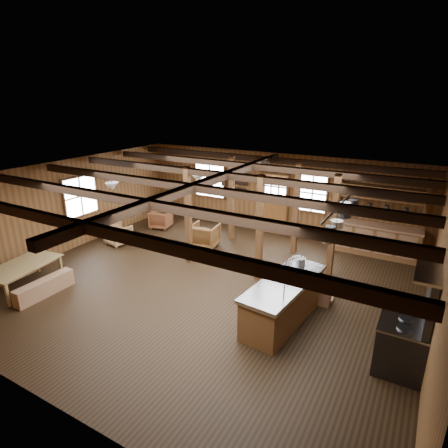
{
  "coord_description": "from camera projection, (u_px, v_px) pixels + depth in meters",
  "views": [
    {
      "loc": [
        4.6,
        -7.2,
        4.64
      ],
      "look_at": [
        -0.17,
        1.22,
        1.27
      ],
      "focal_mm": 30.0,
      "sensor_mm": 36.0,
      "label": 1
    }
  ],
  "objects": [
    {
      "name": "pot_rack",
      "position": [
        341.0,
        216.0,
        7.69
      ],
      "size": [
        0.37,
        3.0,
        0.45
      ],
      "color": "#303033",
      "rests_on": "ceiling"
    },
    {
      "name": "armchair_b",
      "position": [
        205.0,
        236.0,
        11.9
      ],
      "size": [
        0.92,
        0.94,
        0.76
      ],
      "primitive_type": "imported",
      "rotation": [
        0.0,
        0.0,
        3.29
      ],
      "color": "brown",
      "rests_on": "floor"
    },
    {
      "name": "counter_pot",
      "position": [
        299.0,
        261.0,
        8.54
      ],
      "size": [
        0.3,
        0.3,
        0.18
      ],
      "primitive_type": "cylinder",
      "color": "silver",
      "rests_on": "kitchen_island"
    },
    {
      "name": "back_counter",
      "position": [
        376.0,
        236.0,
        11.26
      ],
      "size": [
        2.55,
        0.6,
        2.45
      ],
      "color": "brown",
      "rests_on": "floor"
    },
    {
      "name": "kitchen_island",
      "position": [
        284.0,
        301.0,
        7.97
      ],
      "size": [
        1.13,
        2.58,
        1.2
      ],
      "rotation": [
        0.0,
        0.0,
        -0.1
      ],
      "color": "brown",
      "rests_on": "floor"
    },
    {
      "name": "pendant_lamps",
      "position": [
        157.0,
        182.0,
        10.71
      ],
      "size": [
        1.86,
        2.36,
        0.66
      ],
      "color": "#303033",
      "rests_on": "ceiling"
    },
    {
      "name": "bench_aisle",
      "position": [
        45.0,
        287.0,
        9.06
      ],
      "size": [
        0.28,
        1.5,
        0.41
      ],
      "primitive_type": "cube",
      "color": "brown",
      "rests_on": "floor"
    },
    {
      "name": "dining_table",
      "position": [
        25.0,
        276.0,
        9.37
      ],
      "size": [
        1.23,
        1.91,
        0.63
      ],
      "primitive_type": "imported",
      "rotation": [
        0.0,
        0.0,
        1.7
      ],
      "color": "olive",
      "rests_on": "floor"
    },
    {
      "name": "step_stool",
      "position": [
        321.0,
        296.0,
        8.69
      ],
      "size": [
        0.48,
        0.36,
        0.41
      ],
      "primitive_type": "cube",
      "rotation": [
        0.0,
        0.0,
        0.07
      ],
      "color": "brown",
      "rests_on": "floor"
    },
    {
      "name": "window_back_right",
      "position": [
        312.0,
        193.0,
        12.12
      ],
      "size": [
        1.02,
        0.06,
        1.32
      ],
      "color": "white",
      "rests_on": "wall_back"
    },
    {
      "name": "bowl",
      "position": [
        286.0,
        271.0,
        8.21
      ],
      "size": [
        0.31,
        0.31,
        0.06
      ],
      "primitive_type": "imported",
      "rotation": [
        0.0,
        0.0,
        0.35
      ],
      "color": "silver",
      "rests_on": "kitchen_island"
    },
    {
      "name": "armchair_c",
      "position": [
        118.0,
        234.0,
        12.15
      ],
      "size": [
        0.84,
        0.86,
        0.66
      ],
      "primitive_type": "imported",
      "rotation": [
        0.0,
        0.0,
        2.92
      ],
      "color": "#987045",
      "rests_on": "floor"
    },
    {
      "name": "ceiling_joists",
      "position": [
        208.0,
        182.0,
        8.84
      ],
      "size": [
        9.8,
        8.82,
        0.18
      ],
      "color": "black",
      "rests_on": "ceiling"
    },
    {
      "name": "commercial_range",
      "position": [
        407.0,
        329.0,
        6.72
      ],
      "size": [
        0.82,
        1.6,
        1.97
      ],
      "color": "#303033",
      "rests_on": "floor"
    },
    {
      "name": "notice_boards",
      "position": [
        236.0,
        183.0,
        13.4
      ],
      "size": [
        1.08,
        0.03,
        0.9
      ],
      "color": "white",
      "rests_on": "wall_back"
    },
    {
      "name": "timber_posts",
      "position": [
        260.0,
        215.0,
        10.59
      ],
      "size": [
        3.95,
        2.35,
        2.8
      ],
      "color": "#3F2212",
      "rests_on": "floor"
    },
    {
      "name": "room",
      "position": [
        205.0,
        234.0,
        9.12
      ],
      "size": [
        10.04,
        9.04,
        2.84
      ],
      "color": "black",
      "rests_on": "ground"
    },
    {
      "name": "bench_wall",
      "position": [
        8.0,
        274.0,
        9.76
      ],
      "size": [
        0.28,
        1.48,
        0.41
      ],
      "primitive_type": "cube",
      "color": "brown",
      "rests_on": "floor"
    },
    {
      "name": "window_back_left",
      "position": [
        210.0,
        180.0,
        13.93
      ],
      "size": [
        1.32,
        0.06,
        1.32
      ],
      "color": "white",
      "rests_on": "wall_back"
    },
    {
      "name": "back_door",
      "position": [
        274.0,
        209.0,
        12.95
      ],
      "size": [
        1.02,
        0.08,
        2.15
      ],
      "color": "brown",
      "rests_on": "floor"
    },
    {
      "name": "window_left",
      "position": [
        80.0,
        196.0,
        11.77
      ],
      "size": [
        0.14,
        1.24,
        1.32
      ],
      "color": "white",
      "rests_on": "wall_back"
    },
    {
      "name": "armchair_a",
      "position": [
        161.0,
        219.0,
        13.63
      ],
      "size": [
        0.83,
        0.85,
        0.64
      ],
      "primitive_type": "imported",
      "rotation": [
        0.0,
        0.0,
        3.38
      ],
      "color": "brown",
      "rests_on": "floor"
    }
  ]
}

